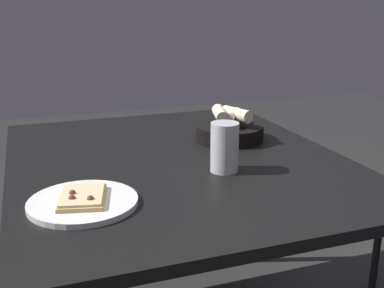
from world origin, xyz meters
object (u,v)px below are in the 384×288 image
at_px(pizza_plate, 83,201).
at_px(beer_glass, 224,150).
at_px(dining_table, 176,175).
at_px(bread_basket, 229,130).

height_order(pizza_plate, beer_glass, beer_glass).
height_order(dining_table, beer_glass, beer_glass).
distance_m(dining_table, pizza_plate, 0.42).
relative_size(dining_table, bread_basket, 5.00).
bearing_deg(pizza_plate, dining_table, -50.08).
xyz_separation_m(pizza_plate, bread_basket, (0.39, -0.56, 0.03)).
relative_size(pizza_plate, beer_glass, 1.84).
distance_m(pizza_plate, bread_basket, 0.68).
bearing_deg(beer_glass, dining_table, 29.89).
height_order(dining_table, pizza_plate, pizza_plate).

